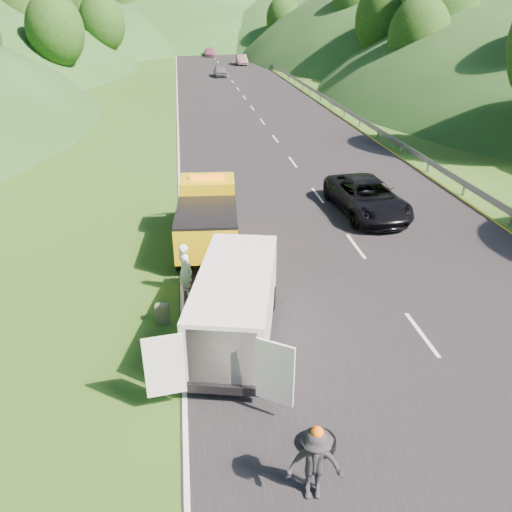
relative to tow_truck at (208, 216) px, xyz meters
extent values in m
plane|color=#38661E|center=(2.77, -5.06, -1.24)|extent=(320.00, 320.00, 0.00)
cube|color=black|center=(5.77, 34.94, -1.23)|extent=(14.00, 200.00, 0.02)
cube|color=gray|center=(13.07, 47.44, -1.24)|extent=(0.06, 140.00, 1.52)
cylinder|color=black|center=(-0.79, 2.01, -0.74)|extent=(0.43, 1.03, 1.00)
cylinder|color=black|center=(1.10, 1.86, -0.74)|extent=(0.43, 1.03, 1.00)
cylinder|color=black|center=(-1.11, -1.98, -0.74)|extent=(0.43, 1.03, 1.00)
cylinder|color=black|center=(0.78, -2.13, -0.74)|extent=(0.43, 1.03, 1.00)
cube|color=yellow|center=(0.09, 1.09, 0.21)|extent=(2.27, 1.77, 1.90)
cube|color=yellow|center=(-0.09, -1.16, -0.04)|extent=(2.47, 3.57, 1.30)
cube|color=black|center=(-0.09, -1.16, 0.66)|extent=(2.47, 3.57, 0.10)
cube|color=black|center=(0.18, 2.29, -0.34)|extent=(2.09, 1.36, 0.70)
cube|color=black|center=(0.23, 2.89, -0.54)|extent=(2.11, 0.37, 0.50)
cube|color=yellow|center=(0.21, 2.64, 0.31)|extent=(2.06, 0.94, 1.10)
cube|color=orange|center=(0.09, 1.09, 1.21)|extent=(1.42, 0.36, 0.16)
cube|color=black|center=(0.14, 1.79, 0.56)|extent=(1.90, 0.23, 0.90)
cylinder|color=black|center=(-0.05, -4.63, -0.85)|extent=(0.46, 0.82, 0.77)
cylinder|color=black|center=(1.64, -5.04, -0.85)|extent=(0.46, 0.82, 0.77)
cylinder|color=black|center=(-0.81, -7.82, -0.85)|extent=(0.46, 0.82, 0.77)
cylinder|color=black|center=(0.87, -8.22, -0.85)|extent=(0.46, 0.82, 0.77)
cube|color=white|center=(0.39, -6.52, 0.06)|extent=(3.09, 5.33, 1.78)
cube|color=white|center=(1.01, -3.95, -0.32)|extent=(2.08, 1.29, 0.96)
cube|color=black|center=(0.96, -4.13, 0.45)|extent=(1.81, 0.73, 0.80)
cube|color=black|center=(-0.18, -8.91, 0.06)|extent=(1.61, 0.47, 1.54)
cube|color=white|center=(-1.50, -9.04, 0.06)|extent=(0.92, 0.16, 1.64)
cube|color=white|center=(0.93, -9.62, 0.06)|extent=(0.80, 0.55, 1.64)
cube|color=black|center=(-0.21, -9.00, -0.81)|extent=(1.91, 0.59, 0.24)
imported|color=white|center=(-0.97, -3.73, -1.24)|extent=(0.74, 0.81, 1.80)
imported|color=tan|center=(0.69, -5.08, -1.24)|extent=(0.58, 0.54, 0.95)
imported|color=black|center=(1.31, -11.81, -1.24)|extent=(1.17, 0.77, 1.70)
cube|color=#54553F|center=(-1.71, -5.35, -0.92)|extent=(0.43, 0.29, 0.65)
cylinder|color=black|center=(1.74, -10.64, -1.24)|extent=(0.73, 0.73, 0.20)
imported|color=black|center=(7.35, 2.31, -1.24)|extent=(2.87, 5.71, 1.55)
imported|color=#55545A|center=(4.70, 52.25, -1.24)|extent=(1.68, 4.17, 1.42)
imported|color=brown|center=(9.20, 66.24, -1.24)|extent=(1.60, 4.59, 1.51)
imported|color=#83415C|center=(5.13, 81.42, -1.24)|extent=(2.01, 4.96, 1.44)
camera|label=1|loc=(-0.74, -18.19, 7.37)|focal=35.00mm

